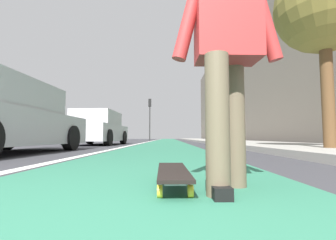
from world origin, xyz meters
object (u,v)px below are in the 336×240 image
Objects in this scene: street_tree_near at (323,7)px; traffic_light at (150,112)px; skateboard at (173,172)px; skater_person at (227,43)px; pedestrian_distant at (236,124)px; parked_car_mid at (98,129)px.

traffic_light is at bearing 14.83° from street_tree_near.
skateboard is 0.92m from skater_person.
skater_person is 9.29m from pedestrian_distant.
parked_car_mid reaches higher than skateboard.
street_tree_near reaches higher than skateboard.
pedestrian_distant reaches higher than parked_car_mid.
skateboard is at bearing -160.20° from parked_car_mid.
traffic_light is at bearing -5.17° from parked_car_mid.
pedestrian_distant is at bearing -16.10° from skater_person.
pedestrian_distant is at bearing -160.02° from traffic_light.
street_tree_near is at bearing -132.91° from parked_car_mid.
parked_car_mid is (8.88, 3.20, 0.62)m from skateboard.
parked_car_mid is at bearing 21.43° from skater_person.
parked_car_mid is at bearing 89.10° from pedestrian_distant.
skater_person is 0.39× the size of traffic_light.
street_tree_near is at bearing -41.33° from skater_person.
skater_person is at bearing -113.36° from skateboard.
traffic_light is at bearing 19.98° from pedestrian_distant.
traffic_light reaches higher than parked_car_mid.
skater_person is at bearing 138.67° from street_tree_near.
skater_person is 9.70m from parked_car_mid.
parked_car_mid is 13.64m from traffic_light.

